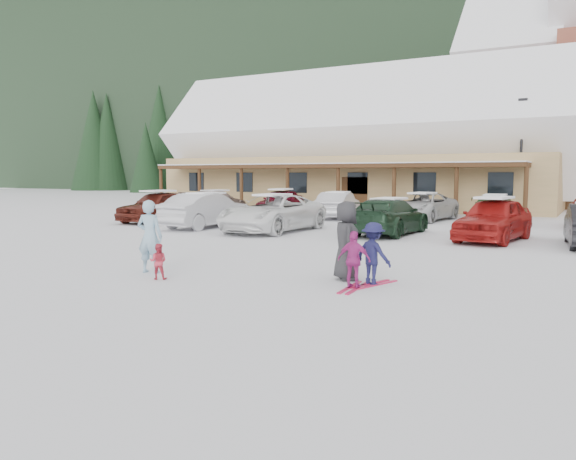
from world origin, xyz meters
The scene contains 23 objects.
ground centered at (0.00, 0.00, 0.00)m, with size 160.00×160.00×0.00m, color silver.
forested_hillside centered at (0.00, 85.00, 19.00)m, with size 300.00×70.00×38.00m, color black.
day_lodge centered at (-9.00, 27.96, 3.94)m, with size 29.12×12.50×10.38m.
lamp_post centered at (2.87, 24.34, 3.79)m, with size 0.50×0.25×6.76m.
conifer_0 centered at (-26.00, 30.00, 5.69)m, with size 4.40×4.40×10.20m.
conifer_2 centered at (-30.00, 42.00, 6.83)m, with size 5.28×5.28×12.24m.
adult_skier centered at (-2.40, -1.02, 0.89)m, with size 0.65×0.42×1.77m, color #8BB2C8.
toddler_red centered at (-1.64, -1.58, 0.41)m, with size 0.40×0.31×0.82m, color #CF3448.
child_navy centered at (2.86, 0.18, 0.68)m, with size 0.88×0.51×1.36m, color #171742.
skis_child_navy centered at (2.86, 0.18, 0.01)m, with size 0.20×1.40×0.03m, color #C11B48.
child_magenta centered at (2.63, -0.35, 0.61)m, with size 0.71×0.30×1.21m, color #B12A82.
skis_child_magenta centered at (2.63, -0.35, 0.01)m, with size 0.20×1.40×0.03m, color #C11B48.
bystander_dark centered at (2.11, 0.45, 0.89)m, with size 0.87×0.57×1.79m, color #29292C.
parked_car_0 centered at (-12.24, 10.15, 0.78)m, with size 1.85×4.59×1.56m, color #581C13.
parked_car_1 centered at (-8.28, 8.89, 0.78)m, with size 1.64×4.72×1.55m, color silver.
parked_car_2 centered at (-4.85, 8.90, 0.77)m, with size 2.57×5.56×1.55m, color white.
parked_car_3 centered at (-0.22, 10.15, 0.72)m, with size 2.01×4.94×1.43m, color #193320.
parked_car_4 centered at (3.76, 9.92, 0.78)m, with size 1.85×4.59×1.56m, color #A81917.
parked_car_7 centered at (-13.59, 16.71, 0.70)m, with size 1.97×4.84×1.40m, color gray.
parked_car_8 centered at (-9.50, 17.66, 0.76)m, with size 1.78×4.43×1.51m, color #590918.
parked_car_9 centered at (-5.33, 16.64, 0.71)m, with size 1.51×4.32×1.42m, color silver.
parked_car_10 centered at (-0.95, 17.41, 0.72)m, with size 2.38×5.15×1.43m, color silver.
parked_car_11 centered at (2.60, 17.46, 0.70)m, with size 1.95×4.79×1.39m, color #163B17.
Camera 1 is at (7.08, -11.14, 2.39)m, focal length 35.00 mm.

